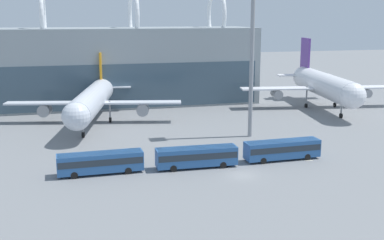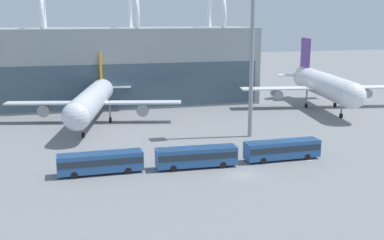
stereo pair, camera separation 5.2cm
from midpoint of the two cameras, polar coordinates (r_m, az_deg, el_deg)
name	(u,v)px [view 1 (the left image)]	position (r m, az deg, el deg)	size (l,w,h in m)	color
ground_plane	(242,175)	(69.78, 5.92, -6.51)	(440.00, 440.00, 0.00)	slate
airliner_at_gate_near	(93,99)	(103.08, -11.69, 2.40)	(36.86, 38.88, 13.98)	silver
airliner_at_gate_far	(323,84)	(122.06, 15.29, 4.09)	(40.35, 38.72, 16.48)	white
shuttle_bus_0	(100,161)	(70.70, -10.82, -4.85)	(12.26, 3.00, 3.11)	#285693
shuttle_bus_1	(197,156)	(72.24, 0.52, -4.26)	(12.30, 3.17, 3.11)	#285693
shuttle_bus_2	(282,149)	(77.41, 10.63, -3.34)	(12.28, 3.05, 3.11)	#285693
floodlight_mast	(252,33)	(89.12, 7.16, 10.15)	(2.72, 2.72, 32.44)	gray
lane_stripe_2	(278,159)	(77.94, 10.08, -4.61)	(10.99, 0.25, 0.01)	silver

